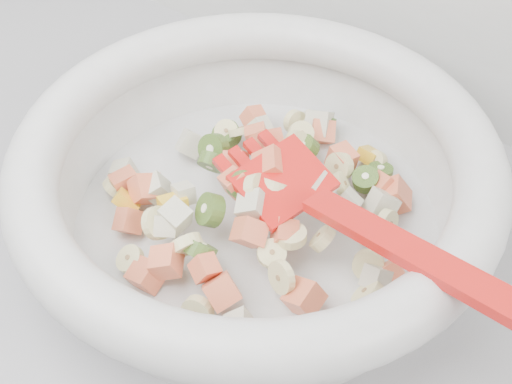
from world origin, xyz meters
The scene contains 1 object.
mixing_bowl centered at (-0.18, 1.50, 0.96)m, with size 0.47×0.39×0.14m.
Camera 1 is at (0.06, 1.16, 1.37)m, focal length 50.00 mm.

